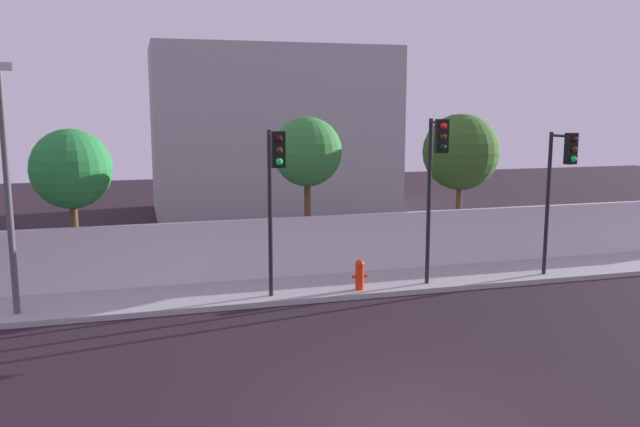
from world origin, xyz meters
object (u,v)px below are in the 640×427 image
(traffic_light_left, at_px, (436,166))
(traffic_light_right, at_px, (561,173))
(roadside_tree_midleft, at_px, (71,170))
(roadside_tree_midright, at_px, (307,153))
(traffic_light_center, at_px, (274,178))
(street_lamp_curbside, at_px, (6,168))
(roadside_tree_rightmost, at_px, (461,152))
(fire_hydrant, at_px, (360,274))

(traffic_light_left, relative_size, traffic_light_right, 1.10)
(roadside_tree_midleft, xyz_separation_m, roadside_tree_midright, (6.98, 0.00, 0.36))
(traffic_light_center, xyz_separation_m, street_lamp_curbside, (-6.37, 0.50, 0.38))
(traffic_light_right, height_order, roadside_tree_rightmost, roadside_tree_rightmost)
(traffic_light_right, distance_m, street_lamp_curbside, 15.03)
(street_lamp_curbside, bearing_deg, roadside_tree_midleft, 68.55)
(traffic_light_center, distance_m, roadside_tree_midleft, 6.26)
(traffic_light_left, relative_size, fire_hydrant, 5.52)
(fire_hydrant, relative_size, roadside_tree_rightmost, 0.17)
(traffic_light_left, bearing_deg, roadside_tree_midleft, 160.58)
(roadside_tree_midright, bearing_deg, fire_hydrant, -76.26)
(traffic_light_center, relative_size, roadside_tree_midright, 0.91)
(fire_hydrant, height_order, roadside_tree_midleft, roadside_tree_midleft)
(roadside_tree_midright, xyz_separation_m, roadside_tree_rightmost, (5.34, -0.00, -0.09))
(traffic_light_left, height_order, street_lamp_curbside, street_lamp_curbside)
(traffic_light_right, relative_size, fire_hydrant, 5.04)
(traffic_light_left, bearing_deg, street_lamp_curbside, 177.73)
(traffic_light_right, bearing_deg, roadside_tree_rightmost, 114.36)
(roadside_tree_rightmost, bearing_deg, street_lamp_curbside, -167.47)
(traffic_light_left, relative_size, roadside_tree_midright, 0.96)
(street_lamp_curbside, distance_m, roadside_tree_midleft, 3.24)
(traffic_light_center, height_order, roadside_tree_rightmost, roadside_tree_rightmost)
(roadside_tree_midright, bearing_deg, traffic_light_right, -25.99)
(fire_hydrant, bearing_deg, roadside_tree_midright, 103.74)
(traffic_light_right, bearing_deg, fire_hydrant, 176.67)
(street_lamp_curbside, xyz_separation_m, fire_hydrant, (8.89, 0.02, -3.21))
(traffic_light_left, distance_m, roadside_tree_midleft, 10.33)
(traffic_light_right, height_order, fire_hydrant, traffic_light_right)
(traffic_light_left, distance_m, roadside_tree_midright, 4.41)
(traffic_light_center, height_order, traffic_light_right, traffic_light_center)
(roadside_tree_midleft, relative_size, roadside_tree_midright, 0.94)
(fire_hydrant, bearing_deg, traffic_light_right, -3.33)
(traffic_light_center, height_order, roadside_tree_midright, roadside_tree_midright)
(traffic_light_left, height_order, fire_hydrant, traffic_light_left)
(traffic_light_right, relative_size, street_lamp_curbside, 0.72)
(roadside_tree_rightmost, bearing_deg, fire_hydrant, -147.09)
(fire_hydrant, distance_m, roadside_tree_midleft, 8.75)
(traffic_light_center, bearing_deg, traffic_light_right, 1.11)
(traffic_light_right, height_order, roadside_tree_midright, roadside_tree_midright)
(roadside_tree_midleft, bearing_deg, street_lamp_curbside, -111.45)
(traffic_light_right, xyz_separation_m, roadside_tree_midright, (-6.85, 3.34, 0.50))
(roadside_tree_midleft, bearing_deg, roadside_tree_midright, 0.00)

